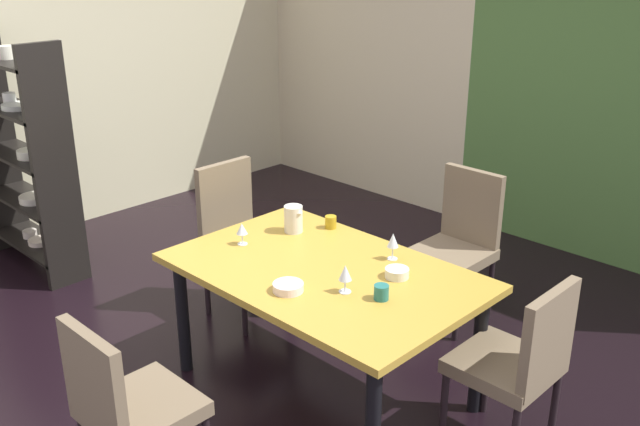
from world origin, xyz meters
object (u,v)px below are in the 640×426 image
object	(u,v)px
serving_bowl_near_shelf	(397,273)
cup_near_window	(381,292)
chair_head_far	(460,239)
wine_glass_left	(345,274)
wine_glass_front	(242,230)
pitcher_corner	(294,219)
dining_table	(324,283)
display_shelf	(23,154)
chair_left_far	(237,234)
cup_center	(331,222)
chair_head_near	(125,404)
serving_bowl_rear	(288,287)
chair_right_far	(520,359)
wine_glass_right	(393,241)

from	to	relation	value
serving_bowl_near_shelf	cup_near_window	world-z (taller)	cup_near_window
chair_head_far	wine_glass_left	distance (m)	1.37
wine_glass_front	pitcher_corner	distance (m)	0.34
dining_table	display_shelf	xyz separation A→B (m)	(-2.69, -0.36, 0.23)
chair_left_far	cup_near_window	size ratio (longest dim) A/B	13.78
cup_center	pitcher_corner	size ratio (longest dim) A/B	0.46
wine_glass_left	wine_glass_front	bearing A→B (deg)	178.38
wine_glass_front	serving_bowl_near_shelf	xyz separation A→B (m)	(0.88, 0.28, -0.07)
chair_head_near	pitcher_corner	xyz separation A→B (m)	(-0.48, 1.44, 0.29)
display_shelf	chair_left_far	bearing A→B (deg)	20.25
chair_head_near	serving_bowl_rear	size ratio (longest dim) A/B	6.02
dining_table	pitcher_corner	bearing A→B (deg)	153.51
chair_head_far	display_shelf	size ratio (longest dim) A/B	0.57
chair_left_far	serving_bowl_rear	size ratio (longest dim) A/B	6.64
display_shelf	serving_bowl_near_shelf	bearing A→B (deg)	10.33
serving_bowl_rear	serving_bowl_near_shelf	world-z (taller)	serving_bowl_near_shelf
chair_left_far	wine_glass_left	xyz separation A→B (m)	(1.28, -0.37, 0.28)
display_shelf	wine_glass_front	xyz separation A→B (m)	(2.14, 0.27, -0.05)
chair_right_far	wine_glass_front	world-z (taller)	chair_right_far
display_shelf	wine_glass_left	size ratio (longest dim) A/B	11.92
chair_head_far	wine_glass_left	world-z (taller)	chair_head_far
chair_head_far	wine_glass_left	size ratio (longest dim) A/B	6.80
chair_head_far	cup_center	distance (m)	0.90
wine_glass_right	cup_near_window	distance (m)	0.47
dining_table	wine_glass_front	world-z (taller)	wine_glass_front
display_shelf	wine_glass_left	xyz separation A→B (m)	(2.94, 0.25, -0.04)
chair_left_far	chair_head_far	bearing A→B (deg)	131.81
wine_glass_front	wine_glass_right	size ratio (longest dim) A/B	0.84
chair_head_near	pitcher_corner	distance (m)	1.54
dining_table	serving_bowl_near_shelf	size ratio (longest dim) A/B	13.16
dining_table	cup_center	distance (m)	0.57
chair_left_far	pitcher_corner	bearing A→B (deg)	88.26
dining_table	chair_head_near	distance (m)	1.21
display_shelf	cup_center	size ratio (longest dim) A/B	23.10
wine_glass_front	cup_center	distance (m)	0.56
chair_head_far	cup_near_window	bearing A→B (deg)	107.03
wine_glass_right	dining_table	bearing A→B (deg)	-117.44
chair_left_far	display_shelf	xyz separation A→B (m)	(-1.67, -0.62, 0.32)
chair_head_far	display_shelf	bearing A→B (deg)	29.86
chair_right_far	wine_glass_left	bearing A→B (deg)	115.74
dining_table	display_shelf	bearing A→B (deg)	-172.35
dining_table	cup_near_window	distance (m)	0.45
chair_head_far	wine_glass_right	bearing A→B (deg)	98.98
wine_glass_right	pitcher_corner	size ratio (longest dim) A/B	0.93
wine_glass_left	serving_bowl_near_shelf	distance (m)	0.32
dining_table	chair_head_near	world-z (taller)	chair_head_near
wine_glass_left	pitcher_corner	bearing A→B (deg)	154.29
chair_head_near	cup_center	size ratio (longest dim) A/B	12.29
serving_bowl_rear	wine_glass_front	bearing A→B (deg)	160.71
chair_head_far	wine_glass_right	world-z (taller)	chair_head_far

